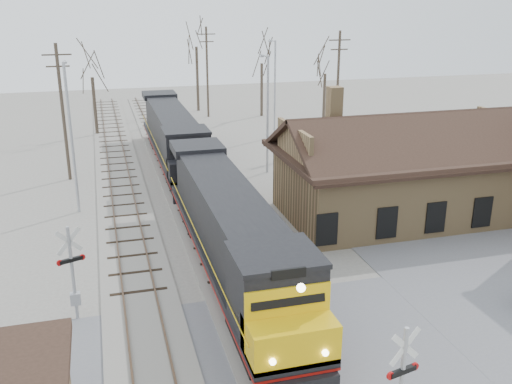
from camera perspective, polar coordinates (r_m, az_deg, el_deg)
ground at (r=22.65m, az=1.49°, el=-15.78°), size 140.00×140.00×0.00m
road at (r=22.65m, az=1.49°, el=-15.75°), size 60.00×9.00×0.03m
track_main at (r=35.64m, az=-5.55°, el=-2.29°), size 3.40×90.00×0.24m
track_siding at (r=35.23m, az=-12.78°, el=-2.95°), size 3.40×90.00×0.24m
depot at (r=36.12m, az=14.29°, el=1.42°), size 15.20×9.31×7.90m
locomotive_lead at (r=26.87m, az=-2.39°, el=-4.20°), size 3.02×20.21×4.49m
locomotive_trailing at (r=46.14m, az=-8.26°, el=5.49°), size 3.02×20.21×4.25m
crossbuck_far at (r=24.94m, az=-17.83°, el=-8.08°), size 1.14×0.50×4.19m
streetlight_a at (r=36.57m, az=-18.03°, el=5.83°), size 0.25×2.04×9.33m
streetlight_b at (r=43.33m, az=1.12°, el=8.36°), size 0.25×2.04×8.88m
streetlight_c at (r=55.13m, az=1.86°, el=10.76°), size 0.25×2.04×9.14m
utility_pole_a at (r=43.65m, az=-18.76°, el=7.72°), size 2.00×0.24×9.91m
utility_pole_b at (r=64.96m, az=-4.90°, el=12.00°), size 2.00×0.24×9.91m
utility_pole_c at (r=52.16m, az=8.16°, el=10.35°), size 2.00×0.24×10.19m
tree_b at (r=57.93m, az=-16.15°, el=11.85°), size 3.74×3.74×9.17m
tree_c at (r=68.51m, az=-6.02°, el=15.28°), size 4.99×4.99×12.22m
tree_d at (r=65.14m, az=0.58°, el=13.58°), size 3.94×3.94×9.66m
tree_e at (r=61.79m, az=6.95°, el=12.43°), size 3.50×3.50×8.58m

